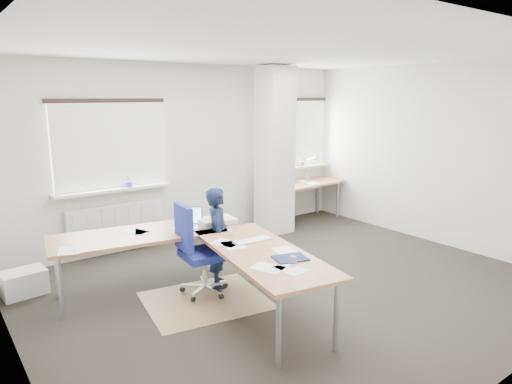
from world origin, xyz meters
TOP-DOWN VIEW (x-y plane):
  - ground at (0.00, 0.00)m, footprint 6.00×6.00m
  - room_shell at (0.18, 0.45)m, footprint 6.04×5.04m
  - floor_mat at (-1.06, 0.27)m, footprint 1.49×1.33m
  - white_crate at (-2.70, 1.70)m, footprint 0.52×0.39m
  - desk_main at (-1.11, 0.26)m, footprint 2.40×2.98m
  - desk_side at (2.24, 2.16)m, footprint 1.45×0.80m
  - task_chair at (-1.01, 0.46)m, footprint 0.60×0.60m
  - person at (-0.71, 0.55)m, footprint 0.49×0.54m

SIDE VIEW (x-z plane):
  - ground at x=0.00m, z-range 0.00..0.00m
  - floor_mat at x=-1.06m, z-range 0.00..0.01m
  - white_crate at x=-2.70m, z-range 0.00..0.29m
  - task_chair at x=-1.01m, z-range -0.25..0.86m
  - person at x=-0.71m, z-range 0.00..1.24m
  - desk_side at x=2.24m, z-range 0.08..1.29m
  - desk_main at x=-1.11m, z-range 0.21..1.17m
  - room_shell at x=0.18m, z-range 0.34..3.16m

